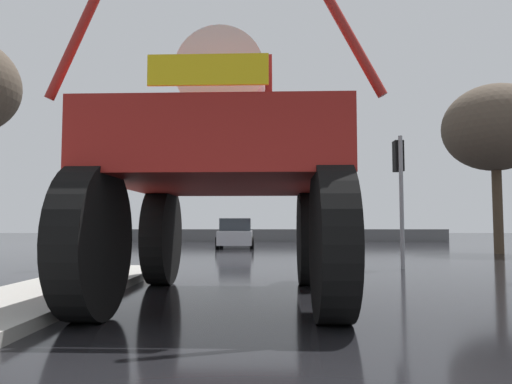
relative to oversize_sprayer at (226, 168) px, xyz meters
name	(u,v)px	position (x,y,z in m)	size (l,w,h in m)	color
ground_plane	(262,254)	(0.64, 12.35, -2.03)	(120.00, 120.00, 0.00)	black
median_island	(42,296)	(-2.77, -0.19, -1.96)	(1.80, 9.62, 0.15)	#9E9B93
oversize_sprayer	(226,168)	(0.00, 0.00, 0.00)	(4.09, 5.63, 4.69)	black
sedan_ahead	(236,234)	(-0.69, 17.80, -1.32)	(1.89, 4.10, 1.52)	#B7B7BF
traffic_signal_near_left	(90,167)	(-4.05, 5.43, 0.70)	(0.24, 0.54, 3.75)	gray
traffic_signal_near_right	(399,172)	(4.30, 5.43, 0.55)	(0.24, 0.54, 3.54)	gray
bare_tree_right	(495,128)	(10.38, 12.46, 3.17)	(4.24, 4.24, 7.04)	#473828
roadside_barrier	(261,236)	(0.64, 27.55, -1.58)	(27.11, 0.24, 0.90)	#59595B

